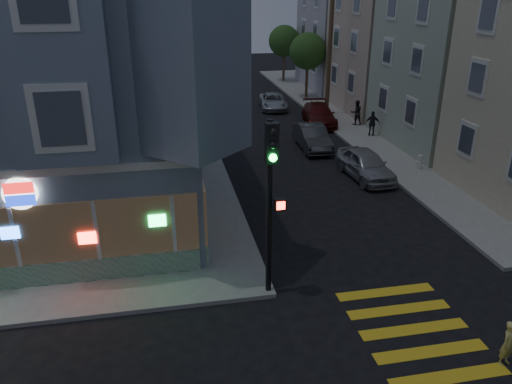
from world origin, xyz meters
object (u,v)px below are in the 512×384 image
object	(u,v)px
pedestrian_a	(356,112)
traffic_signal	(271,182)
parked_car_d	(273,101)
fire_hydrant	(420,161)
parked_car_a	(366,164)
parked_car_b	(312,137)
running_child	(509,344)
street_tree_near	(308,51)
street_tree_far	(284,41)
utility_pole	(330,49)
parked_car_c	(319,115)
pedestrian_b	(372,123)

from	to	relation	value
pedestrian_a	traffic_signal	size ratio (longest dim) A/B	0.30
pedestrian_a	parked_car_d	bearing A→B (deg)	-56.85
parked_car_d	fire_hydrant	xyz separation A→B (m)	(4.40, -15.19, -0.04)
parked_car_a	parked_car_b	distance (m)	5.34
running_child	parked_car_d	bearing A→B (deg)	72.02
parked_car_a	street_tree_near	bearing A→B (deg)	78.84
parked_car_b	fire_hydrant	distance (m)	6.51
street_tree_far	pedestrian_a	size ratio (longest dim) A/B	3.17
parked_car_a	traffic_signal	world-z (taller)	traffic_signal
street_tree_near	running_child	xyz separation A→B (m)	(-4.06, -31.99, -3.30)
utility_pole	traffic_signal	distance (m)	23.71
parked_car_a	fire_hydrant	bearing A→B (deg)	3.41
parked_car_a	street_tree_far	bearing A→B (deg)	81.02
utility_pole	fire_hydrant	xyz separation A→B (m)	(1.00, -12.25, -4.25)
parked_car_b	parked_car_c	xyz separation A→B (m)	(2.10, 5.20, -0.01)
pedestrian_b	parked_car_b	bearing A→B (deg)	37.82
parked_car_c	parked_car_d	distance (m)	5.61
running_child	parked_car_c	world-z (taller)	parked_car_c
parked_car_a	parked_car_d	size ratio (longest dim) A/B	1.01
parked_car_d	utility_pole	bearing A→B (deg)	-34.21
street_tree_near	parked_car_c	bearing A→B (deg)	-100.30
pedestrian_a	fire_hydrant	world-z (taller)	pedestrian_a
pedestrian_a	parked_car_c	xyz separation A→B (m)	(-2.30, 1.03, -0.29)
utility_pole	running_child	world-z (taller)	utility_pole
parked_car_a	parked_car_b	size ratio (longest dim) A/B	0.99
utility_pole	parked_car_c	size ratio (longest dim) A/B	1.88
parked_car_d	parked_car_c	bearing A→B (deg)	-61.31
pedestrian_b	parked_car_a	bearing A→B (deg)	84.01
street_tree_far	pedestrian_b	world-z (taller)	street_tree_far
parked_car_a	parked_car_b	bearing A→B (deg)	99.18
parked_car_d	fire_hydrant	bearing A→B (deg)	-67.15
pedestrian_b	parked_car_a	world-z (taller)	pedestrian_b
pedestrian_b	street_tree_far	bearing A→B (deg)	-67.98
street_tree_near	parked_car_a	xyz separation A→B (m)	(-2.40, -18.65, -3.21)
parked_car_a	parked_car_c	size ratio (longest dim) A/B	0.89
utility_pole	parked_car_c	world-z (taller)	utility_pole
street_tree_far	parked_car_a	size ratio (longest dim) A/B	1.25
traffic_signal	utility_pole	bearing A→B (deg)	68.15
parked_car_b	parked_car_a	bearing A→B (deg)	-74.78
street_tree_near	fire_hydrant	distance (m)	18.58
utility_pole	fire_hydrant	world-z (taller)	utility_pole
pedestrian_b	street_tree_near	bearing A→B (deg)	-66.46
street_tree_far	pedestrian_b	size ratio (longest dim) A/B	3.38
street_tree_near	fire_hydrant	xyz separation A→B (m)	(0.80, -18.25, -3.39)
street_tree_near	parked_car_d	xyz separation A→B (m)	(-3.60, -3.05, -3.35)
utility_pole	street_tree_far	bearing A→B (deg)	89.18
utility_pole	parked_car_a	bearing A→B (deg)	-99.85
street_tree_far	parked_car_c	bearing A→B (deg)	-95.27
parked_car_d	fire_hydrant	size ratio (longest dim) A/B	5.57
pedestrian_b	parked_car_c	world-z (taller)	pedestrian_b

